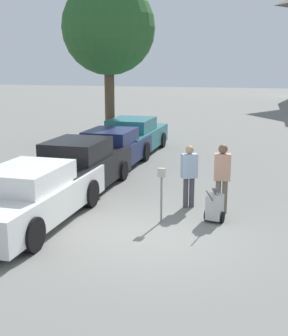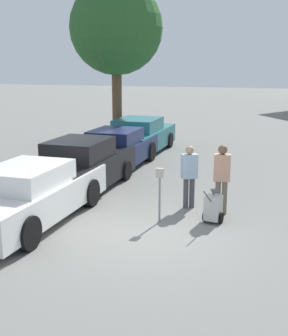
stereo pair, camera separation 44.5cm
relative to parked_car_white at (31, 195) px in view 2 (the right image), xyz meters
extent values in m
plane|color=slate|center=(2.95, -0.13, -0.70)|extent=(120.00, 120.00, 0.00)
cube|color=silver|center=(0.00, 0.04, -0.11)|extent=(1.94, 5.23, 0.76)
cube|color=silver|center=(0.00, -0.17, 0.52)|extent=(1.63, 2.22, 0.50)
cylinder|color=black|center=(-0.83, 1.67, -0.32)|extent=(0.20, 0.76, 0.75)
cylinder|color=black|center=(0.92, 1.62, -0.32)|extent=(0.20, 0.76, 0.75)
cylinder|color=black|center=(0.83, -1.59, -0.32)|extent=(0.20, 0.76, 0.75)
cube|color=black|center=(0.00, 3.13, -0.11)|extent=(1.95, 4.90, 0.82)
cube|color=black|center=(0.00, 2.94, 0.60)|extent=(1.65, 2.08, 0.60)
cylinder|color=black|center=(-0.84, 4.66, -0.37)|extent=(0.20, 0.66, 0.66)
cylinder|color=black|center=(0.93, 4.61, -0.37)|extent=(0.20, 0.66, 0.66)
cylinder|color=black|center=(-0.93, 1.66, -0.37)|extent=(0.20, 0.66, 0.66)
cylinder|color=black|center=(0.84, 1.60, -0.37)|extent=(0.20, 0.66, 0.66)
cube|color=#19234C|center=(0.00, 6.39, -0.13)|extent=(1.96, 4.72, 0.72)
cube|color=#19234C|center=(0.00, 6.20, 0.49)|extent=(1.66, 2.01, 0.51)
cylinder|color=black|center=(-0.85, 7.86, -0.32)|extent=(0.20, 0.76, 0.75)
cylinder|color=black|center=(0.94, 7.81, -0.32)|extent=(0.20, 0.76, 0.75)
cylinder|color=black|center=(-0.93, 4.97, -0.32)|extent=(0.20, 0.76, 0.75)
cylinder|color=black|center=(0.85, 4.92, -0.32)|extent=(0.20, 0.76, 0.75)
cube|color=#23666B|center=(0.00, 9.32, -0.12)|extent=(2.07, 5.11, 0.79)
cube|color=#23666B|center=(0.00, 9.12, 0.54)|extent=(1.75, 2.17, 0.53)
cylinder|color=black|center=(-0.89, 10.91, -0.36)|extent=(0.20, 0.69, 0.68)
cylinder|color=black|center=(0.99, 10.85, -0.36)|extent=(0.20, 0.69, 0.68)
cylinder|color=black|center=(-0.99, 7.78, -0.36)|extent=(0.20, 0.69, 0.68)
cylinder|color=black|center=(0.90, 7.72, -0.36)|extent=(0.20, 0.69, 0.68)
cylinder|color=slate|center=(3.03, 0.84, -0.12)|extent=(0.05, 0.05, 1.15)
cube|color=gray|center=(3.03, 0.84, 0.57)|extent=(0.18, 0.09, 0.22)
cylinder|color=#3F3F47|center=(3.58, 2.25, -0.28)|extent=(0.14, 0.14, 0.83)
cylinder|color=#3F3F47|center=(3.43, 2.18, -0.28)|extent=(0.14, 0.14, 0.83)
cube|color=#99B2CC|center=(3.51, 2.21, 0.46)|extent=(0.47, 0.39, 0.66)
sphere|color=tan|center=(3.51, 2.21, 0.90)|extent=(0.22, 0.22, 0.22)
cylinder|color=#665B4C|center=(4.49, 1.92, -0.25)|extent=(0.14, 0.14, 0.89)
cylinder|color=#665B4C|center=(4.32, 1.91, -0.25)|extent=(0.14, 0.14, 0.89)
cube|color=tan|center=(4.41, 1.91, 0.54)|extent=(0.44, 0.26, 0.70)
sphere|color=brown|center=(4.41, 1.91, 1.01)|extent=(0.24, 0.24, 0.24)
cube|color=#B2B2AD|center=(4.30, 1.21, -0.31)|extent=(0.43, 0.50, 0.60)
cone|color=#59595B|center=(4.30, 1.21, 0.07)|extent=(0.18, 0.18, 0.16)
cylinder|color=#4C4C4C|center=(4.22, 0.74, 0.09)|extent=(0.13, 0.59, 0.43)
cylinder|color=black|center=(4.10, 1.24, -0.56)|extent=(0.10, 0.28, 0.28)
cylinder|color=black|center=(4.51, 1.17, -0.56)|extent=(0.10, 0.28, 0.28)
cylinder|color=brown|center=(-1.34, 10.26, 1.08)|extent=(0.44, 0.44, 3.56)
sphere|color=#285628|center=(-1.34, 10.26, 4.60)|extent=(4.09, 4.09, 4.09)
camera|label=1|loc=(5.26, -9.92, 3.22)|focal=50.00mm
camera|label=2|loc=(5.69, -9.81, 3.22)|focal=50.00mm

